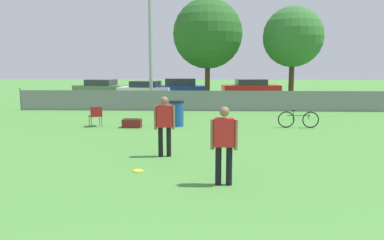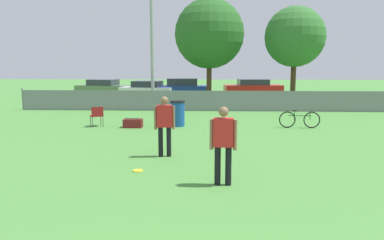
# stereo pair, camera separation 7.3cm
# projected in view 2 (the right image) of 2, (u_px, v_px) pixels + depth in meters

# --- Properties ---
(fence_backline) EXTENTS (20.04, 0.07, 1.21)m
(fence_backline) POSITION_uv_depth(u_px,v_px,m) (202.00, 101.00, 20.31)
(fence_backline) COLOR gray
(fence_backline) RESTS_ON ground_plane
(light_pole) EXTENTS (0.90, 0.36, 9.15)m
(light_pole) POSITION_uv_depth(u_px,v_px,m) (152.00, 14.00, 21.26)
(light_pole) COLOR #9E9EA3
(light_pole) RESTS_ON ground_plane
(tree_near_pole) EXTENTS (4.35, 4.35, 6.58)m
(tree_near_pole) POSITION_uv_depth(u_px,v_px,m) (209.00, 34.00, 23.36)
(tree_near_pole) COLOR #4C331E
(tree_near_pole) RESTS_ON ground_plane
(tree_far_right) EXTENTS (3.68, 3.68, 6.02)m
(tree_far_right) POSITION_uv_depth(u_px,v_px,m) (295.00, 37.00, 22.83)
(tree_far_right) COLOR #4C331E
(tree_far_right) RESTS_ON ground_plane
(player_thrower_red) EXTENTS (0.57, 0.26, 1.66)m
(player_thrower_red) POSITION_uv_depth(u_px,v_px,m) (165.00, 122.00, 10.18)
(player_thrower_red) COLOR black
(player_thrower_red) RESTS_ON ground_plane
(player_defender_red) EXTENTS (0.57, 0.24, 1.66)m
(player_defender_red) POSITION_uv_depth(u_px,v_px,m) (223.00, 140.00, 7.75)
(player_defender_red) COLOR black
(player_defender_red) RESTS_ON ground_plane
(frisbee_disc) EXTENTS (0.25, 0.25, 0.03)m
(frisbee_disc) POSITION_uv_depth(u_px,v_px,m) (138.00, 171.00, 8.89)
(frisbee_disc) COLOR yellow
(frisbee_disc) RESTS_ON ground_plane
(folding_chair_sideline) EXTENTS (0.64, 0.64, 0.82)m
(folding_chair_sideline) POSITION_uv_depth(u_px,v_px,m) (97.00, 115.00, 15.20)
(folding_chair_sideline) COLOR #333338
(folding_chair_sideline) RESTS_ON ground_plane
(bicycle_sideline) EXTENTS (1.61, 0.44, 0.70)m
(bicycle_sideline) POSITION_uv_depth(u_px,v_px,m) (300.00, 119.00, 14.88)
(bicycle_sideline) COLOR black
(bicycle_sideline) RESTS_ON ground_plane
(trash_bin) EXTENTS (0.60, 0.60, 1.05)m
(trash_bin) POSITION_uv_depth(u_px,v_px,m) (178.00, 113.00, 15.29)
(trash_bin) COLOR #194C99
(trash_bin) RESTS_ON ground_plane
(gear_bag_sideline) EXTENTS (0.75, 0.41, 0.36)m
(gear_bag_sideline) POSITION_uv_depth(u_px,v_px,m) (133.00, 123.00, 15.02)
(gear_bag_sideline) COLOR maroon
(gear_bag_sideline) RESTS_ON ground_plane
(parked_car_olive) EXTENTS (4.50, 2.62, 1.30)m
(parked_car_olive) POSITION_uv_depth(u_px,v_px,m) (103.00, 87.00, 30.45)
(parked_car_olive) COLOR black
(parked_car_olive) RESTS_ON ground_plane
(parked_car_white) EXTENTS (4.14, 2.37, 1.29)m
(parked_car_white) POSITION_uv_depth(u_px,v_px,m) (147.00, 89.00, 27.93)
(parked_car_white) COLOR black
(parked_car_white) RESTS_ON ground_plane
(parked_car_blue) EXTENTS (4.41, 2.03, 1.47)m
(parked_car_blue) POSITION_uv_depth(u_px,v_px,m) (182.00, 89.00, 28.07)
(parked_car_blue) COLOR black
(parked_car_blue) RESTS_ON ground_plane
(parked_car_red) EXTENTS (4.74, 2.25, 1.32)m
(parked_car_red) POSITION_uv_depth(u_px,v_px,m) (253.00, 87.00, 30.31)
(parked_car_red) COLOR black
(parked_car_red) RESTS_ON ground_plane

